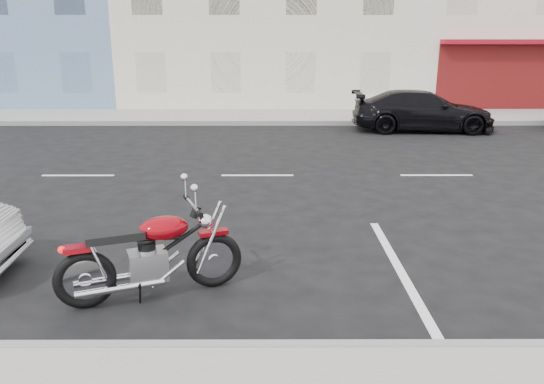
% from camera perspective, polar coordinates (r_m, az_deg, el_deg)
% --- Properties ---
extents(ground, '(120.00, 120.00, 0.00)m').
position_cam_1_polar(ground, '(11.93, 8.07, 1.78)').
color(ground, black).
rests_on(ground, ground).
extents(sidewalk_far, '(80.00, 3.40, 0.15)m').
position_cam_1_polar(sidewalk_far, '(20.60, -9.46, 8.03)').
color(sidewalk_far, gray).
rests_on(sidewalk_far, ground).
extents(curb_far, '(80.00, 0.12, 0.16)m').
position_cam_1_polar(curb_far, '(18.95, -10.26, 7.30)').
color(curb_far, gray).
rests_on(curb_far, ground).
extents(motorcycle, '(2.08, 1.02, 1.10)m').
position_cam_1_polar(motorcycle, '(6.50, -6.03, -6.02)').
color(motorcycle, black).
rests_on(motorcycle, ground).
extents(car_far, '(4.63, 2.10, 1.32)m').
position_cam_1_polar(car_far, '(18.16, 15.87, 8.40)').
color(car_far, black).
rests_on(car_far, ground).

